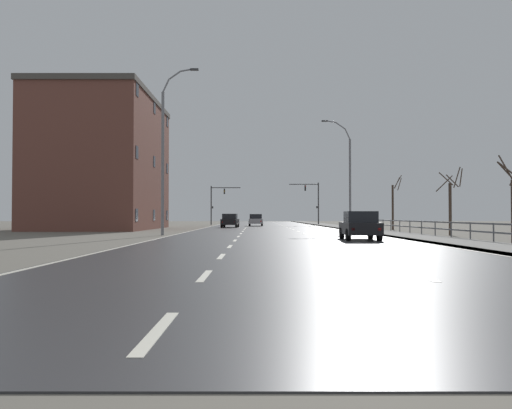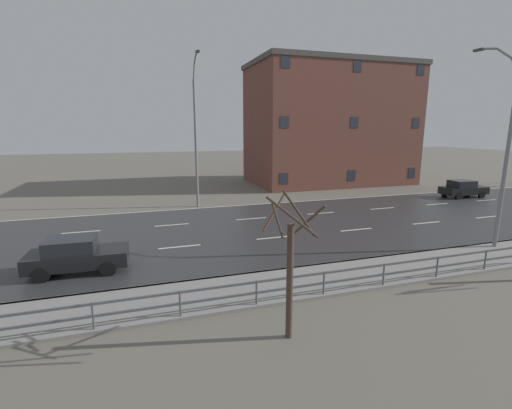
{
  "view_description": "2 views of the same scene",
  "coord_description": "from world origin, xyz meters",
  "px_view_note": "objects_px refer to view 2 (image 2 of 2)",
  "views": [
    {
      "loc": [
        -1.22,
        -3.87,
        1.32
      ],
      "look_at": [
        -0.96,
        56.75,
        2.66
      ],
      "focal_mm": 36.49,
      "sensor_mm": 36.0,
      "label": 1
    },
    {
      "loc": [
        20.99,
        27.25,
        6.17
      ],
      "look_at": [
        0.0,
        34.01,
        1.53
      ],
      "focal_mm": 25.35,
      "sensor_mm": 36.0,
      "label": 2
    }
  ],
  "objects_px": {
    "street_lamp_left_bank": "(196,136)",
    "car_near_left": "(463,189)",
    "street_lamp_midground": "(504,152)",
    "car_mid_centre": "(77,255)",
    "brick_building": "(329,124)"
  },
  "relations": [
    {
      "from": "street_lamp_midground",
      "to": "car_mid_centre",
      "type": "distance_m",
      "value": 20.99
    },
    {
      "from": "car_near_left",
      "to": "car_mid_centre",
      "type": "bearing_deg",
      "value": -71.57
    },
    {
      "from": "street_lamp_left_bank",
      "to": "car_mid_centre",
      "type": "distance_m",
      "value": 14.67
    },
    {
      "from": "street_lamp_midground",
      "to": "car_near_left",
      "type": "height_order",
      "value": "street_lamp_midground"
    },
    {
      "from": "street_lamp_left_bank",
      "to": "car_mid_centre",
      "type": "relative_size",
      "value": 2.76
    },
    {
      "from": "street_lamp_midground",
      "to": "car_mid_centre",
      "type": "relative_size",
      "value": 2.49
    },
    {
      "from": "street_lamp_left_bank",
      "to": "car_near_left",
      "type": "relative_size",
      "value": 2.74
    },
    {
      "from": "car_near_left",
      "to": "car_mid_centre",
      "type": "height_order",
      "value": "same"
    },
    {
      "from": "street_lamp_midground",
      "to": "car_near_left",
      "type": "xyz_separation_m",
      "value": [
        -11.58,
        10.5,
        -4.23
      ]
    },
    {
      "from": "street_lamp_left_bank",
      "to": "car_near_left",
      "type": "xyz_separation_m",
      "value": [
        3.27,
        23.7,
        -4.81
      ]
    },
    {
      "from": "car_near_left",
      "to": "brick_building",
      "type": "bearing_deg",
      "value": -147.2
    },
    {
      "from": "brick_building",
      "to": "car_mid_centre",
      "type": "bearing_deg",
      "value": -48.58
    },
    {
      "from": "street_lamp_midground",
      "to": "car_near_left",
      "type": "bearing_deg",
      "value": 137.81
    },
    {
      "from": "street_lamp_midground",
      "to": "car_near_left",
      "type": "relative_size",
      "value": 2.48
    },
    {
      "from": "car_near_left",
      "to": "car_mid_centre",
      "type": "relative_size",
      "value": 1.01
    }
  ]
}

